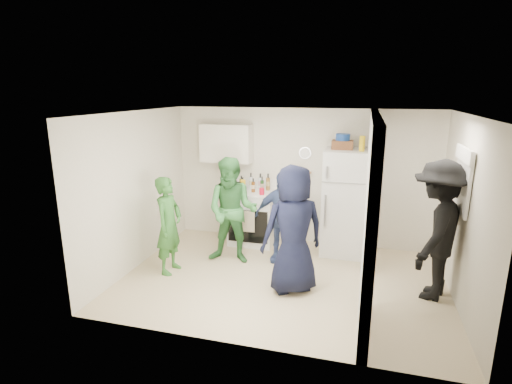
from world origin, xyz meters
TOP-DOWN VIEW (x-y plane):
  - floor at (0.00, 0.00)m, footprint 4.80×4.80m
  - wall_back at (0.00, 1.70)m, footprint 4.80×0.00m
  - wall_front at (0.00, -1.70)m, footprint 4.80×0.00m
  - wall_left at (-2.40, 0.00)m, footprint 0.00×3.40m
  - wall_right at (2.40, 0.00)m, footprint 0.00×3.40m
  - ceiling at (0.00, 0.00)m, footprint 4.80×4.80m
  - partition_pier_back at (1.20, 1.10)m, footprint 0.12×1.20m
  - partition_pier_front at (1.20, -1.10)m, footprint 0.12×1.20m
  - partition_header at (1.20, 0.00)m, footprint 0.12×1.00m
  - stove at (-0.85, 1.37)m, footprint 0.84×0.70m
  - upper_cabinet at (-1.40, 1.52)m, footprint 0.95×0.34m
  - fridge at (0.82, 1.34)m, footprint 0.76×0.73m
  - wicker_basket at (0.72, 1.39)m, footprint 0.35×0.25m
  - blue_bowl at (0.72, 1.39)m, footprint 0.24×0.24m
  - yellow_cup_stack_top at (1.04, 1.24)m, footprint 0.09×0.09m
  - wall_clock at (0.05, 1.68)m, footprint 0.22×0.02m
  - spice_shelf at (0.00, 1.65)m, footprint 0.35×0.08m
  - nook_window at (2.38, 0.20)m, footprint 0.03×0.70m
  - nook_window_frame at (2.36, 0.20)m, footprint 0.04×0.76m
  - nook_valance at (2.34, 0.20)m, footprint 0.04×0.82m
  - yellow_cup_stack_stove at (-0.97, 1.15)m, footprint 0.09×0.09m
  - red_cup at (-0.63, 1.17)m, footprint 0.09×0.09m
  - person_green_left at (-1.78, -0.16)m, footprint 0.40×0.58m
  - person_green_center at (-0.94, 0.46)m, footprint 0.90×0.72m
  - person_denim at (-0.17, 0.69)m, footprint 0.91×0.40m
  - person_navy at (0.20, -0.26)m, footprint 1.07×0.97m
  - person_nook at (2.10, 0.08)m, footprint 1.14×1.43m
  - bottle_a at (-1.11, 1.50)m, footprint 0.07×0.07m
  - bottle_b at (-1.02, 1.31)m, footprint 0.07×0.07m
  - bottle_c at (-0.93, 1.52)m, footprint 0.07×0.07m
  - bottle_d at (-0.82, 1.30)m, footprint 0.07×0.07m
  - bottle_e at (-0.75, 1.54)m, footprint 0.08×0.08m
  - bottle_f at (-0.68, 1.39)m, footprint 0.06×0.06m
  - bottle_g at (-0.60, 1.52)m, footprint 0.07×0.07m
  - bottle_h at (-1.14, 1.27)m, footprint 0.06×0.06m

SIDE VIEW (x-z plane):
  - floor at x=0.00m, z-range 0.00..0.00m
  - stove at x=-0.85m, z-range 0.00..1.00m
  - person_green_left at x=-1.78m, z-range 0.00..1.54m
  - person_denim at x=-0.17m, z-range 0.00..1.54m
  - person_green_center at x=-0.94m, z-range 0.00..1.77m
  - fridge at x=0.82m, z-range 0.00..1.84m
  - person_navy at x=0.20m, z-range 0.00..1.84m
  - person_nook at x=2.10m, z-range 0.00..1.94m
  - red_cup at x=-0.63m, z-range 1.00..1.12m
  - bottle_a at x=-1.11m, z-range 1.00..1.25m
  - yellow_cup_stack_stove at x=-0.97m, z-range 1.00..1.25m
  - bottle_d at x=-0.82m, z-range 1.00..1.26m
  - bottle_b at x=-1.02m, z-range 1.00..1.27m
  - bottle_h at x=-1.14m, z-range 1.00..1.28m
  - bottle_f at x=-0.68m, z-range 1.00..1.28m
  - bottle_e at x=-0.75m, z-range 1.00..1.30m
  - bottle_c at x=-0.93m, z-range 1.00..1.31m
  - bottle_g at x=-0.60m, z-range 1.00..1.31m
  - wall_back at x=0.00m, z-range -1.15..3.65m
  - wall_front at x=0.00m, z-range -1.15..3.65m
  - wall_left at x=-2.40m, z-range -0.45..2.95m
  - wall_right at x=2.40m, z-range -0.45..2.95m
  - partition_pier_back at x=1.20m, z-range 0.00..2.50m
  - partition_pier_front at x=1.20m, z-range 0.00..2.50m
  - spice_shelf at x=0.00m, z-range 1.34..1.36m
  - nook_window at x=2.38m, z-range 1.25..2.05m
  - nook_window_frame at x=2.36m, z-range 1.22..2.08m
  - wall_clock at x=0.05m, z-range 1.59..1.81m
  - upper_cabinet at x=-1.40m, z-range 1.50..2.20m
  - wicker_basket at x=0.72m, z-range 1.84..1.99m
  - yellow_cup_stack_top at x=1.04m, z-range 1.84..2.09m
  - nook_valance at x=2.34m, z-range 1.91..2.09m
  - blue_bowl at x=0.72m, z-range 1.99..2.10m
  - partition_header at x=1.20m, z-range 2.10..2.50m
  - ceiling at x=0.00m, z-range 2.50..2.50m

